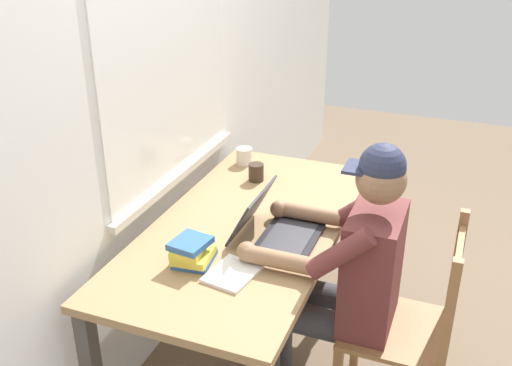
# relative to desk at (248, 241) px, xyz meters

# --- Properties ---
(ground_plane) EXTENTS (8.00, 8.00, 0.00)m
(ground_plane) POSITION_rel_desk_xyz_m (0.00, 0.00, -0.65)
(ground_plane) COLOR brown
(back_wall) EXTENTS (6.00, 0.08, 2.60)m
(back_wall) POSITION_rel_desk_xyz_m (0.00, 0.47, 0.65)
(back_wall) COLOR silver
(back_wall) RESTS_ON ground
(desk) EXTENTS (1.57, 0.79, 0.74)m
(desk) POSITION_rel_desk_xyz_m (0.00, 0.00, 0.00)
(desk) COLOR #9E7A51
(desk) RESTS_ON ground
(seated_person) EXTENTS (0.50, 0.60, 1.23)m
(seated_person) POSITION_rel_desk_xyz_m (-0.10, -0.47, 0.03)
(seated_person) COLOR brown
(seated_person) RESTS_ON ground
(wooden_chair) EXTENTS (0.42, 0.42, 0.93)m
(wooden_chair) POSITION_rel_desk_xyz_m (-0.10, -0.75, -0.20)
(wooden_chair) COLOR olive
(wooden_chair) RESTS_ON ground
(laptop) EXTENTS (0.33, 0.34, 0.21)m
(laptop) POSITION_rel_desk_xyz_m (-0.07, -0.15, 0.14)
(laptop) COLOR #232328
(laptop) RESTS_ON desk
(computer_mouse) EXTENTS (0.06, 0.10, 0.03)m
(computer_mouse) POSITION_rel_desk_xyz_m (0.16, -0.19, 0.10)
(computer_mouse) COLOR black
(computer_mouse) RESTS_ON desk
(coffee_mug_white) EXTENTS (0.12, 0.09, 0.09)m
(coffee_mug_white) POSITION_rel_desk_xyz_m (0.61, 0.27, 0.13)
(coffee_mug_white) COLOR silver
(coffee_mug_white) RESTS_ON desk
(coffee_mug_dark) EXTENTS (0.12, 0.08, 0.09)m
(coffee_mug_dark) POSITION_rel_desk_xyz_m (0.44, 0.13, 0.13)
(coffee_mug_dark) COLOR #38281E
(coffee_mug_dark) RESTS_ON desk
(book_stack_main) EXTENTS (0.20, 0.16, 0.10)m
(book_stack_main) POSITION_rel_desk_xyz_m (-0.36, 0.09, 0.14)
(book_stack_main) COLOR #2D5B9E
(book_stack_main) RESTS_ON desk
(paper_pile_near_laptop) EXTENTS (0.23, 0.19, 0.01)m
(paper_pile_near_laptop) POSITION_rel_desk_xyz_m (-0.39, -0.09, 0.09)
(paper_pile_near_laptop) COLOR white
(paper_pile_near_laptop) RESTS_ON desk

